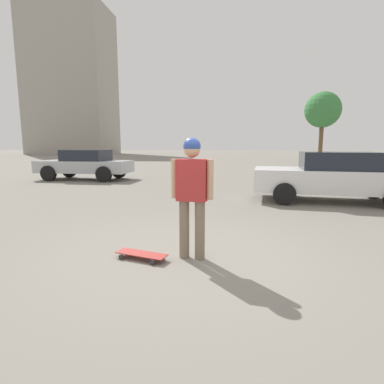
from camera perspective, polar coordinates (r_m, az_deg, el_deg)
The scene contains 7 objects.
ground_plane at distance 4.42m, azimuth -0.00°, elevation -12.47°, with size 220.00×220.00×0.00m, color gray.
person at distance 4.16m, azimuth -0.00°, elevation 0.77°, with size 0.60×0.25×1.72m.
skateboard at distance 4.42m, azimuth -9.58°, elevation -11.63°, with size 0.79×0.43×0.08m.
car_parked_near at distance 9.53m, azimuth 25.37°, elevation 2.73°, with size 4.55×2.32×1.43m.
car_parked_far at distance 15.17m, azimuth -19.66°, elevation 5.05°, with size 4.36×1.98×1.41m.
building_block_distant at distance 66.16m, azimuth -22.02°, elevation 18.61°, with size 15.35×10.03×27.16m.
tree_distant at distance 33.71m, azimuth 23.64°, elevation 14.08°, with size 3.54×3.54×6.95m.
Camera 1 is at (0.55, -4.08, 1.60)m, focal length 28.00 mm.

